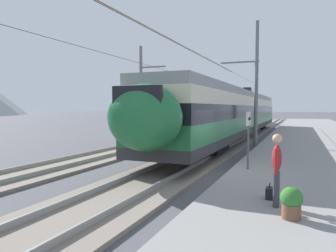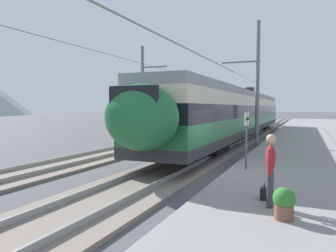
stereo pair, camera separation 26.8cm
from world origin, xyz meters
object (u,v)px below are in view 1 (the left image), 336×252
object	(u,v)px
handbag_beside_passenger	(270,193)
potted_plant_platform_edge	(291,201)
passenger_walking	(277,166)
platform_sign	(248,127)
train_near_platform	(236,112)
catenary_mast_far_side	(143,91)
train_far_track	(215,111)
catenary_mast_mid	(254,83)

from	to	relation	value
handbag_beside_passenger	potted_plant_platform_edge	distance (m)	1.45
passenger_walking	platform_sign	bearing A→B (deg)	16.59
handbag_beside_passenger	train_near_platform	bearing A→B (deg)	13.09
train_near_platform	potted_plant_platform_edge	xyz separation A→B (m)	(-18.89, -4.62, -1.56)
train_near_platform	catenary_mast_far_side	distance (m)	7.75
passenger_walking	train_far_track	bearing A→B (deg)	16.78
train_far_track	catenary_mast_far_side	xyz separation A→B (m)	(-15.77, 1.78, 1.65)
catenary_mast_mid	handbag_beside_passenger	bearing A→B (deg)	-170.55
catenary_mast_far_side	potted_plant_platform_edge	distance (m)	19.19
catenary_mast_far_side	platform_sign	size ratio (longest dim) A/B	20.54
train_far_track	potted_plant_platform_edge	distance (m)	32.44
train_near_platform	catenary_mast_far_side	size ratio (longest dim) A/B	0.79
passenger_walking	handbag_beside_passenger	distance (m)	1.01
platform_sign	handbag_beside_passenger	distance (m)	4.14
platform_sign	passenger_walking	size ratio (longest dim) A/B	1.26
handbag_beside_passenger	catenary_mast_far_side	bearing A→B (deg)	37.64
platform_sign	handbag_beside_passenger	size ratio (longest dim) A/B	5.16
catenary_mast_mid	handbag_beside_passenger	world-z (taller)	catenary_mast_mid
train_near_platform	catenary_mast_mid	xyz separation A→B (m)	(-4.98, -1.99, 1.93)
catenary_mast_mid	handbag_beside_passenger	size ratio (longest dim) A/B	106.07
catenary_mast_far_side	potted_plant_platform_edge	size ratio (longest dim) A/B	65.87
passenger_walking	potted_plant_platform_edge	distance (m)	1.00
train_far_track	catenary_mast_far_side	distance (m)	15.96
train_near_platform	train_far_track	distance (m)	13.03
catenary_mast_far_side	passenger_walking	bearing A→B (deg)	-143.01
catenary_mast_mid	platform_sign	distance (m)	9.21
train_far_track	catenary_mast_far_side	world-z (taller)	catenary_mast_far_side
catenary_mast_mid	catenary_mast_far_side	bearing A→B (deg)	81.43
platform_sign	passenger_walking	bearing A→B (deg)	-163.41
train_near_platform	handbag_beside_passenger	world-z (taller)	train_near_platform
catenary_mast_far_side	train_near_platform	bearing A→B (deg)	-60.94
train_near_platform	platform_sign	xyz separation A→B (m)	(-13.84, -2.99, -0.36)
platform_sign	handbag_beside_passenger	world-z (taller)	platform_sign
train_near_platform	potted_plant_platform_edge	distance (m)	19.51
potted_plant_platform_edge	catenary_mast_far_side	bearing A→B (deg)	36.48
platform_sign	potted_plant_platform_edge	distance (m)	5.45
train_near_platform	potted_plant_platform_edge	bearing A→B (deg)	-166.25
train_far_track	catenary_mast_mid	distance (m)	18.49
train_far_track	platform_sign	xyz separation A→B (m)	(-25.93, -7.84, -0.36)
handbag_beside_passenger	train_far_track	bearing A→B (deg)	16.75
potted_plant_platform_edge	train_far_track	bearing A→B (deg)	16.99
catenary_mast_mid	handbag_beside_passenger	distance (m)	13.29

